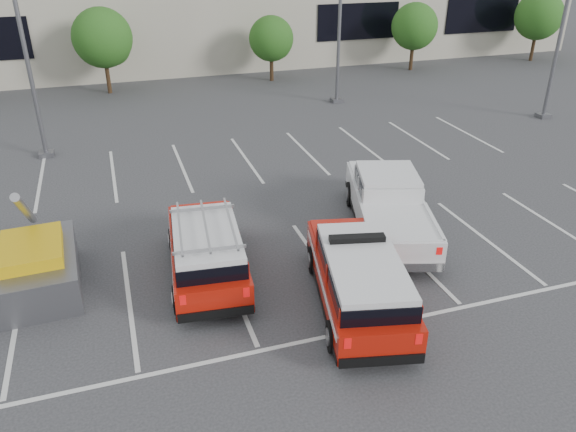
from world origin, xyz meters
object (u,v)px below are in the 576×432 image
Objects in this scene: tree_mid_left at (104,40)px; ladder_suv at (207,254)px; white_pickup at (388,210)px; fire_chief_suv at (358,282)px; light_pole_right at (565,11)px; light_pole_left at (21,30)px; tree_mid_right at (272,40)px; tree_far_right at (539,17)px; utility_rig at (31,270)px; light_pole_mid at (340,4)px; tree_right at (415,28)px.

ladder_suv is at bearing -85.51° from tree_mid_left.
white_pickup is 1.27× the size of ladder_suv.
tree_mid_left is at bearing 127.64° from white_pickup.
ladder_suv is (-3.35, 2.53, -0.00)m from fire_chief_suv.
light_pole_right reaches higher than white_pickup.
light_pole_left is at bearing 132.86° from fire_chief_suv.
light_pole_left is at bearing 118.34° from ladder_suv.
light_pole_left reaches higher than tree_mid_right.
light_pole_right is 16.35m from white_pickup.
ladder_suv is (-28.31, -21.50, -2.29)m from tree_far_right.
white_pickup is (-22.34, -20.52, -2.32)m from tree_far_right.
light_pole_left is at bearing 88.39° from utility_rig.
utility_rig is at bearing -135.23° from light_pole_mid.
white_pickup is (10.75, -10.48, -4.46)m from light_pole_left.
tree_mid_right is 0.73× the size of fire_chief_suv.
tree_far_right reaches higher than tree_mid_right.
fire_chief_suv is (5.03, -24.03, -2.29)m from tree_mid_left.
tree_mid_left is at bearing 79.18° from utility_rig.
tree_far_right is 0.78× the size of white_pickup.
fire_chief_suv is (-14.97, -24.03, -2.02)m from tree_right.
tree_far_right is at bearing 56.60° from fire_chief_suv.
light_pole_left is 15.66m from white_pickup.
tree_mid_right is at bearing -180.00° from tree_far_right.
light_pole_mid reaches higher than tree_right.
tree_mid_left is 1.21× the size of tree_mid_right.
light_pole_mid is at bearing 41.74° from utility_rig.
utility_rig is at bearing -97.79° from tree_mid_left.
white_pickup is (7.66, -20.52, -2.32)m from tree_mid_left.
light_pole_left is 24.08m from light_pole_right.
tree_right is 30.87m from utility_rig.
tree_mid_left is 1.00× the size of tree_far_right.
white_pickup is at bearing -106.34° from light_pole_mid.
tree_mid_left is 10.73m from light_pole_left.
light_pole_mid reaches higher than white_pickup.
light_pole_right is at bearing -33.69° from light_pole_mid.
light_pole_right is at bearing 16.93° from utility_rig.
tree_mid_right is 0.39× the size of light_pole_right.
tree_mid_left is at bearing 180.00° from tree_right.
fire_chief_suv is 4.19m from ladder_suv.
tree_far_right is at bearing 42.92° from ladder_suv.
light_pole_right is (10.91, -12.05, 2.68)m from tree_mid_right.
light_pole_right is 20.38m from fire_chief_suv.
tree_right is 0.90× the size of ladder_suv.
tree_right is at bearing 76.15° from white_pickup.
ladder_suv is (-18.31, -21.50, -2.02)m from tree_right.
fire_chief_suv is at bearing -121.92° from tree_right.
tree_mid_left is at bearing 180.00° from tree_far_right.
tree_far_right is 1.28× the size of utility_rig.
tree_mid_right is at bearing -0.00° from tree_mid_left.
utility_rig is (-4.52, 0.84, -0.13)m from ladder_suv.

